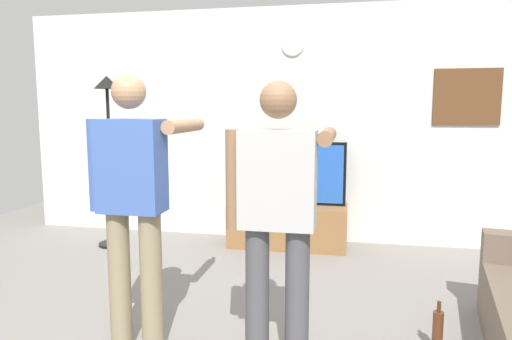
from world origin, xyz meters
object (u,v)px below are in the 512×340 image
(wall_clock, at_px, (293,44))
(floor_lamp, at_px, (109,126))
(tv_stand, at_px, (288,225))
(beverage_bottle, at_px, (438,332))
(person_standing_nearer_couch, at_px, (278,211))
(television, at_px, (289,173))
(person_standing_nearer_lamp, at_px, (134,198))
(framed_picture, at_px, (467,97))

(wall_clock, relative_size, floor_lamp, 0.14)
(tv_stand, distance_m, beverage_bottle, 2.47)
(floor_lamp, distance_m, person_standing_nearer_couch, 3.12)
(television, height_order, person_standing_nearer_lamp, person_standing_nearer_lamp)
(television, distance_m, person_standing_nearer_lamp, 2.58)
(tv_stand, height_order, framed_picture, framed_picture)
(television, relative_size, person_standing_nearer_lamp, 0.72)
(television, bearing_deg, framed_picture, 7.54)
(television, bearing_deg, wall_clock, 90.00)
(television, height_order, framed_picture, framed_picture)
(wall_clock, bearing_deg, beverage_bottle, -62.67)
(wall_clock, bearing_deg, person_standing_nearer_lamp, -103.43)
(tv_stand, height_order, television, television)
(framed_picture, xyz_separation_m, person_standing_nearer_lamp, (-2.53, -2.74, -0.67))
(person_standing_nearer_couch, bearing_deg, floor_lamp, 136.14)
(beverage_bottle, bearing_deg, person_standing_nearer_lamp, -170.59)
(person_standing_nearer_lamp, bearing_deg, floor_lamp, 122.16)
(tv_stand, bearing_deg, beverage_bottle, -59.57)
(floor_lamp, relative_size, person_standing_nearer_lamp, 1.08)
(television, height_order, beverage_bottle, television)
(tv_stand, bearing_deg, television, 90.00)
(person_standing_nearer_lamp, bearing_deg, tv_stand, 75.05)
(person_standing_nearer_couch, bearing_deg, wall_clock, 95.64)
(wall_clock, distance_m, framed_picture, 1.97)
(tv_stand, relative_size, person_standing_nearer_lamp, 0.75)
(wall_clock, bearing_deg, framed_picture, 0.15)
(tv_stand, relative_size, floor_lamp, 0.69)
(tv_stand, bearing_deg, person_standing_nearer_couch, -83.72)
(wall_clock, xyz_separation_m, person_standing_nearer_lamp, (-0.65, -2.73, -1.27))
(beverage_bottle, bearing_deg, wall_clock, 117.33)
(wall_clock, bearing_deg, tv_stand, -90.00)
(beverage_bottle, bearing_deg, tv_stand, 120.43)
(person_standing_nearer_lamp, relative_size, beverage_bottle, 5.11)
(wall_clock, distance_m, beverage_bottle, 3.45)
(wall_clock, xyz_separation_m, person_standing_nearer_couch, (0.28, -2.81, -1.30))
(tv_stand, bearing_deg, framed_picture, 8.93)
(wall_clock, relative_size, beverage_bottle, 0.75)
(tv_stand, xyz_separation_m, floor_lamp, (-1.95, -0.37, 1.12))
(framed_picture, bearing_deg, wall_clock, -179.85)
(floor_lamp, distance_m, beverage_bottle, 3.85)
(framed_picture, bearing_deg, television, -172.46)
(wall_clock, xyz_separation_m, framed_picture, (1.88, 0.00, -0.60))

